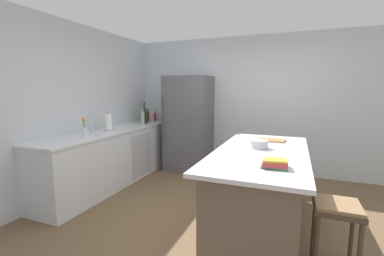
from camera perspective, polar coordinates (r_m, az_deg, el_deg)
ground_plane at (r=3.34m, az=6.82°, el=-20.11°), size 7.20×7.20×0.00m
wall_rear at (r=5.15m, az=13.60°, el=4.96°), size 6.00×0.10×2.60m
wall_left at (r=4.27m, az=-26.50°, el=3.65°), size 0.10×6.00×2.60m
counter_run_left at (r=4.63m, az=-16.77°, el=-6.03°), size 0.65×2.93×0.93m
kitchen_island at (r=3.19m, az=14.70°, el=-12.67°), size 1.00×2.15×0.90m
refrigerator at (r=5.12m, az=-0.74°, el=0.96°), size 0.84×0.73×1.85m
bar_stool at (r=2.55m, az=29.29°, el=-16.79°), size 0.36×0.36×0.67m
sink_faucet at (r=4.24m, az=-21.00°, el=1.00°), size 0.15×0.05×0.30m
flower_vase at (r=3.95m, az=-22.67°, el=-0.53°), size 0.08×0.08×0.29m
paper_towel_roll at (r=4.44m, az=-17.93°, el=1.14°), size 0.14×0.14×0.31m
hot_sauce_bottle at (r=5.60m, az=-8.11°, el=2.40°), size 0.05×0.05×0.21m
soda_bottle at (r=5.54m, az=-8.88°, el=2.97°), size 0.07×0.07×0.37m
syrup_bottle at (r=5.48m, az=-9.77°, el=2.54°), size 0.07×0.07×0.29m
whiskey_bottle at (r=5.40m, az=-10.37°, el=2.42°), size 0.09×0.09×0.30m
olive_oil_bottle at (r=5.32m, az=-10.83°, el=2.32°), size 0.06×0.06×0.29m
wine_bottle at (r=5.18m, az=-10.46°, el=2.71°), size 0.07×0.07×0.42m
gin_bottle at (r=5.09m, az=-10.82°, el=2.27°), size 0.07×0.07×0.33m
cookbook_stack at (r=2.43m, az=17.77°, el=-7.47°), size 0.23×0.20×0.08m
mixing_bowl at (r=3.17m, az=14.59°, el=-3.48°), size 0.21×0.21×0.10m
cutting_board at (r=3.68m, az=17.11°, el=-2.58°), size 0.37×0.25×0.02m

